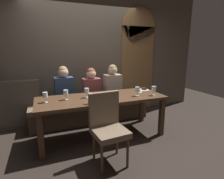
% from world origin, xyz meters
% --- Properties ---
extents(ground, '(9.00, 9.00, 0.00)m').
position_xyz_m(ground, '(0.00, 0.00, 0.00)').
color(ground, black).
extents(back_wall_tiled, '(6.00, 0.12, 3.00)m').
position_xyz_m(back_wall_tiled, '(0.00, 1.22, 1.50)').
color(back_wall_tiled, brown).
rests_on(back_wall_tiled, ground).
extents(arched_door, '(0.90, 0.05, 2.55)m').
position_xyz_m(arched_door, '(1.35, 1.15, 1.36)').
color(arched_door, brown).
rests_on(arched_door, ground).
extents(back_counter, '(1.10, 0.28, 0.95)m').
position_xyz_m(back_counter, '(-1.55, 1.04, 0.47)').
color(back_counter, '#494138').
rests_on(back_counter, ground).
extents(dining_table, '(2.20, 0.84, 0.74)m').
position_xyz_m(dining_table, '(0.00, 0.00, 0.65)').
color(dining_table, '#412B1C').
rests_on(dining_table, ground).
extents(banquette_bench, '(2.50, 0.44, 0.45)m').
position_xyz_m(banquette_bench, '(0.00, 0.70, 0.23)').
color(banquette_bench, '#4A3C2E').
rests_on(banquette_bench, ground).
extents(chair_near_side, '(0.48, 0.48, 0.98)m').
position_xyz_m(chair_near_side, '(-0.16, -0.72, 0.56)').
color(chair_near_side, '#4C3321').
rests_on(chair_near_side, ground).
extents(diner_redhead, '(0.36, 0.24, 0.78)m').
position_xyz_m(diner_redhead, '(-0.55, 0.72, 0.82)').
color(diner_redhead, navy).
rests_on(diner_redhead, banquette_bench).
extents(diner_bearded, '(0.36, 0.24, 0.73)m').
position_xyz_m(diner_bearded, '(0.01, 0.71, 0.79)').
color(diner_bearded, brown).
rests_on(diner_bearded, banquette_bench).
extents(diner_far_end, '(0.36, 0.24, 0.78)m').
position_xyz_m(diner_far_end, '(0.50, 0.72, 0.82)').
color(diner_far_end, '#9E9384').
rests_on(diner_far_end, banquette_bench).
extents(wine_glass_far_left, '(0.08, 0.08, 0.16)m').
position_xyz_m(wine_glass_far_left, '(-0.60, 0.06, 0.85)').
color(wine_glass_far_left, silver).
rests_on(wine_glass_far_left, dining_table).
extents(wine_glass_center_back, '(0.08, 0.08, 0.16)m').
position_xyz_m(wine_glass_center_back, '(-0.25, 0.06, 0.86)').
color(wine_glass_center_back, silver).
rests_on(wine_glass_center_back, dining_table).
extents(wine_glass_near_right, '(0.08, 0.08, 0.16)m').
position_xyz_m(wine_glass_near_right, '(0.91, -0.23, 0.85)').
color(wine_glass_near_right, silver).
rests_on(wine_glass_near_right, dining_table).
extents(wine_glass_end_left, '(0.08, 0.08, 0.16)m').
position_xyz_m(wine_glass_end_left, '(0.61, -0.17, 0.86)').
color(wine_glass_end_left, silver).
rests_on(wine_glass_end_left, dining_table).
extents(wine_glass_center_front, '(0.08, 0.08, 0.16)m').
position_xyz_m(wine_glass_center_front, '(-0.92, 0.02, 0.85)').
color(wine_glass_center_front, silver).
rests_on(wine_glass_center_front, dining_table).
extents(wine_glass_near_left, '(0.08, 0.08, 0.16)m').
position_xyz_m(wine_glass_near_left, '(-0.28, -0.31, 0.86)').
color(wine_glass_near_left, silver).
rests_on(wine_glass_near_left, dining_table).
extents(espresso_cup, '(0.12, 0.12, 0.06)m').
position_xyz_m(espresso_cup, '(0.78, 0.06, 0.77)').
color(espresso_cup, white).
rests_on(espresso_cup, dining_table).
extents(dessert_plate, '(0.19, 0.19, 0.05)m').
position_xyz_m(dessert_plate, '(0.96, 0.18, 0.75)').
color(dessert_plate, white).
rests_on(dessert_plate, dining_table).
extents(folded_napkin, '(0.14, 0.14, 0.01)m').
position_xyz_m(folded_napkin, '(0.01, 0.19, 0.74)').
color(folded_napkin, silver).
rests_on(folded_napkin, dining_table).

